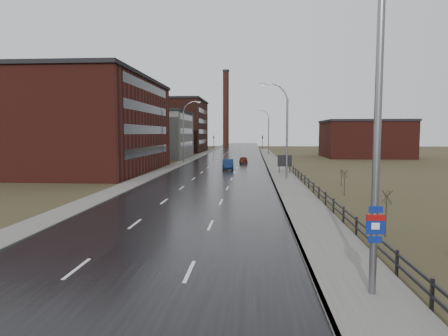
# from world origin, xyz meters

# --- Properties ---
(ground) EXTENTS (320.00, 320.00, 0.00)m
(ground) POSITION_xyz_m (0.00, 0.00, 0.00)
(ground) COLOR #2D2819
(ground) RESTS_ON ground
(road) EXTENTS (14.00, 300.00, 0.06)m
(road) POSITION_xyz_m (0.00, 60.00, 0.03)
(road) COLOR black
(road) RESTS_ON ground
(sidewalk_right) EXTENTS (3.20, 180.00, 0.18)m
(sidewalk_right) POSITION_xyz_m (8.60, 35.00, 0.09)
(sidewalk_right) COLOR #595651
(sidewalk_right) RESTS_ON ground
(curb_right) EXTENTS (0.16, 180.00, 0.18)m
(curb_right) POSITION_xyz_m (7.08, 35.00, 0.09)
(curb_right) COLOR slate
(curb_right) RESTS_ON ground
(sidewalk_left) EXTENTS (2.40, 260.00, 0.12)m
(sidewalk_left) POSITION_xyz_m (-8.20, 60.00, 0.06)
(sidewalk_left) COLOR #595651
(sidewalk_left) RESTS_ON ground
(warehouse_near) EXTENTS (22.44, 28.56, 13.50)m
(warehouse_near) POSITION_xyz_m (-20.99, 45.00, 6.76)
(warehouse_near) COLOR #471914
(warehouse_near) RESTS_ON ground
(warehouse_mid) EXTENTS (16.32, 20.40, 10.50)m
(warehouse_mid) POSITION_xyz_m (-17.99, 78.00, 5.26)
(warehouse_mid) COLOR slate
(warehouse_mid) RESTS_ON ground
(warehouse_far) EXTENTS (26.52, 24.48, 15.50)m
(warehouse_far) POSITION_xyz_m (-22.99, 108.00, 7.76)
(warehouse_far) COLOR #331611
(warehouse_far) RESTS_ON ground
(building_right) EXTENTS (18.36, 16.32, 8.50)m
(building_right) POSITION_xyz_m (30.30, 82.00, 4.26)
(building_right) COLOR #471914
(building_right) RESTS_ON ground
(smokestack) EXTENTS (2.70, 2.70, 30.70)m
(smokestack) POSITION_xyz_m (-6.00, 150.00, 15.50)
(smokestack) COLOR #331611
(smokestack) RESTS_ON ground
(streetlight_main) EXTENTS (3.91, 0.29, 12.11)m
(streetlight_main) POSITION_xyz_m (8.47, 2.00, 6.06)
(streetlight_main) COLOR slate
(streetlight_main) RESTS_ON ground
(streetlight_right_mid) EXTENTS (3.36, 0.28, 11.35)m
(streetlight_right_mid) POSITION_xyz_m (8.50, 36.00, 5.84)
(streetlight_right_mid) COLOR slate
(streetlight_right_mid) RESTS_ON ground
(streetlight_left) EXTENTS (3.36, 0.28, 11.35)m
(streetlight_left) POSITION_xyz_m (-7.70, 62.00, 5.84)
(streetlight_left) COLOR slate
(streetlight_left) RESTS_ON ground
(streetlight_right_far) EXTENTS (3.36, 0.28, 11.35)m
(streetlight_right_far) POSITION_xyz_m (8.50, 90.00, 5.84)
(streetlight_right_far) COLOR slate
(streetlight_right_far) RESTS_ON ground
(guardrail) EXTENTS (0.10, 53.05, 1.10)m
(guardrail) POSITION_xyz_m (10.30, 18.31, 0.71)
(guardrail) COLOR black
(guardrail) RESTS_ON ground
(shrub_c) EXTENTS (0.60, 0.63, 2.53)m
(shrub_c) POSITION_xyz_m (11.90, 10.23, 1.35)
(shrub_c) COLOR #382D23
(shrub_c) RESTS_ON ground
(shrub_d) EXTENTS (0.43, 0.46, 1.80)m
(shrub_d) POSITION_xyz_m (14.14, 19.41, 0.95)
(shrub_d) COLOR #382D23
(shrub_d) RESTS_ON ground
(shrub_e) EXTENTS (0.55, 0.58, 2.30)m
(shrub_e) POSITION_xyz_m (12.88, 24.23, 1.22)
(shrub_e) COLOR #382D23
(shrub_e) RESTS_ON ground
(shrub_f) EXTENTS (0.43, 0.45, 1.80)m
(shrub_f) POSITION_xyz_m (14.07, 30.92, 0.95)
(shrub_f) COLOR #382D23
(shrub_f) RESTS_ON ground
(billboard) EXTENTS (1.90, 0.17, 2.59)m
(billboard) POSITION_xyz_m (9.10, 42.69, 1.73)
(billboard) COLOR black
(billboard) RESTS_ON ground
(traffic_light_left) EXTENTS (0.58, 2.73, 5.30)m
(traffic_light_left) POSITION_xyz_m (-8.00, 120.00, 4.60)
(traffic_light_left) COLOR black
(traffic_light_left) RESTS_ON ground
(traffic_light_right) EXTENTS (0.58, 2.73, 5.30)m
(traffic_light_right) POSITION_xyz_m (8.00, 120.00, 4.60)
(traffic_light_right) COLOR black
(traffic_light_right) RESTS_ON ground
(car_near) EXTENTS (1.98, 4.79, 1.54)m
(car_near) POSITION_xyz_m (1.07, 48.54, 0.77)
(car_near) COLOR #0B1C3B
(car_near) RESTS_ON ground
(car_far) EXTENTS (1.58, 3.78, 1.28)m
(car_far) POSITION_xyz_m (3.16, 60.99, 0.64)
(car_far) COLOR #4B180C
(car_far) RESTS_ON ground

